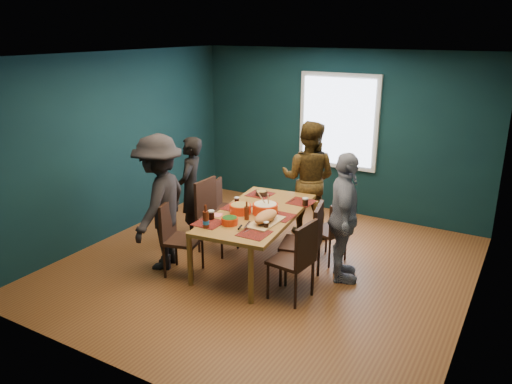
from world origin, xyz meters
TOP-DOWN VIEW (x-y plane):
  - room at (0.00, 0.27)m, footprint 5.01×5.01m
  - dining_table at (-0.11, 0.01)m, footprint 1.20×2.05m
  - chair_left_far at (-1.10, 0.67)m, footprint 0.46×0.46m
  - chair_left_mid at (-0.90, 0.12)m, footprint 0.47×0.47m
  - chair_left_near at (-0.89, -0.70)m, footprint 0.53×0.53m
  - chair_right_far at (0.72, 0.58)m, footprint 0.49×0.49m
  - chair_right_mid at (0.67, -0.11)m, footprint 0.55×0.55m
  - chair_right_near at (0.74, -0.55)m, footprint 0.48×0.48m
  - person_far_left at (-1.40, 0.30)m, footprint 0.53×0.65m
  - person_back at (0.01, 1.32)m, footprint 0.94×0.79m
  - person_right at (0.99, 0.19)m, footprint 0.75×1.03m
  - person_near_left at (-1.18, -0.64)m, footprint 0.93×1.27m
  - bowl_salad at (-0.29, -0.12)m, footprint 0.28×0.28m
  - bowl_dumpling at (0.00, 0.02)m, footprint 0.33×0.33m
  - bowl_herbs at (-0.20, -0.52)m, footprint 0.20×0.20m
  - cutting_board at (0.16, -0.27)m, footprint 0.33×0.68m
  - small_bowl at (-0.40, 0.62)m, footprint 0.17×0.17m
  - beer_bottle_a at (-0.38, -0.75)m, footprint 0.08×0.08m
  - beer_bottle_b at (-0.10, -0.28)m, footprint 0.06×0.06m
  - cola_glass_a at (-0.48, -0.49)m, footprint 0.08×0.08m
  - cola_glass_b at (0.26, -0.42)m, footprint 0.06×0.06m
  - cola_glass_c at (0.32, 0.54)m, footprint 0.08×0.08m
  - cola_glass_d at (-0.51, 0.15)m, footprint 0.07×0.07m
  - napkin_a at (0.24, 0.06)m, footprint 0.16×0.16m
  - napkin_b at (-0.51, -0.34)m, footprint 0.16×0.16m
  - napkin_c at (0.24, -0.64)m, footprint 0.19×0.19m

SIDE VIEW (x-z plane):
  - chair_left_far at x=-1.10m, z-range 0.07..0.91m
  - chair_right_far at x=0.72m, z-range 0.07..0.94m
  - chair_left_near at x=-0.89m, z-range 0.08..1.03m
  - chair_right_near at x=0.74m, z-range 0.08..1.04m
  - chair_left_mid at x=-0.90m, z-range 0.08..1.10m
  - chair_right_mid at x=0.67m, z-range 0.08..1.10m
  - dining_table at x=-0.11m, z-range 0.30..1.04m
  - napkin_b at x=-0.51m, z-range 0.74..0.75m
  - napkin_c at x=0.24m, z-range 0.74..0.75m
  - napkin_a at x=0.24m, z-range 0.74..0.75m
  - person_far_left at x=-1.40m, z-range 0.00..1.54m
  - small_bowl at x=-0.40m, z-range 0.74..0.81m
  - bowl_herbs at x=-0.20m, z-range 0.74..0.83m
  - cola_glass_b at x=0.26m, z-range 0.75..0.83m
  - cola_glass_d at x=-0.51m, z-range 0.75..0.84m
  - bowl_salad at x=-0.29m, z-range 0.74..0.86m
  - cola_glass_c at x=0.32m, z-range 0.75..0.86m
  - cola_glass_a at x=-0.48m, z-range 0.75..0.86m
  - cutting_board at x=0.16m, z-range 0.74..0.89m
  - person_right at x=0.99m, z-range 0.00..1.63m
  - bowl_dumpling at x=0.00m, z-range 0.66..0.97m
  - beer_bottle_b at x=-0.10m, z-range 0.72..0.95m
  - beer_bottle_a at x=-0.38m, z-range 0.70..0.99m
  - person_back at x=0.01m, z-range 0.00..1.74m
  - person_near_left at x=-1.18m, z-range 0.00..1.76m
  - room at x=0.00m, z-range 0.01..2.73m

